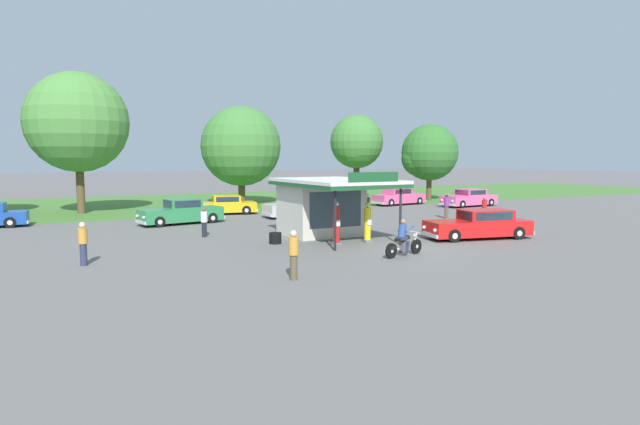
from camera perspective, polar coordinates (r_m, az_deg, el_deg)
ground_plane at (r=24.32m, az=8.54°, el=-3.94°), size 300.00×300.00×0.00m
grass_verge_strip at (r=51.44m, az=-11.74°, el=1.17°), size 120.00×24.00×0.01m
service_station_kiosk at (r=28.02m, az=0.44°, el=1.10°), size 4.49×7.08×3.51m
gas_pump_nearside at (r=25.17m, az=1.78°, el=-1.33°), size 0.44×0.44×2.09m
gas_pump_offside at (r=26.10m, az=5.18°, el=-1.21°), size 0.44×0.44×1.99m
motorcycle_with_rider at (r=22.50m, az=9.06°, el=-3.06°), size 2.25×0.82×1.58m
featured_classic_sedan at (r=28.34m, az=16.90°, el=-1.32°), size 5.82×3.02×1.49m
parked_car_back_row_far_right at (r=47.37m, az=8.55°, el=1.67°), size 5.38×2.33×1.51m
parked_car_back_row_left at (r=37.14m, az=-2.11°, el=0.62°), size 5.51×2.03×1.58m
parked_car_back_row_far_left at (r=34.30m, az=-14.81°, el=-0.01°), size 5.49×2.62×1.59m
parked_car_second_row_spare at (r=39.62m, az=-10.50°, el=0.75°), size 5.32×2.78×1.40m
parked_car_back_row_centre_right at (r=42.99m, az=2.01°, el=1.30°), size 5.66×2.77×1.50m
parked_car_back_row_centre at (r=47.10m, az=15.89°, el=1.49°), size 5.48×2.25×1.50m
bystander_admiring_sedan at (r=37.11m, az=13.58°, el=0.77°), size 0.37×0.37×1.71m
bystander_strolling_foreground at (r=22.18m, az=-24.35°, el=-3.00°), size 0.34×0.34×1.70m
bystander_chatting_near_pumps at (r=17.86m, az=-2.89°, el=-4.48°), size 0.34×0.34×1.72m
bystander_standing_back_lot at (r=28.23m, az=-12.48°, el=-0.97°), size 0.34×0.34×1.57m
bystander_leaning_by_kiosk at (r=36.79m, az=17.42°, el=0.47°), size 0.34×0.34×1.58m
tree_oak_left at (r=53.27m, az=11.60°, el=6.27°), size 5.59×5.57×7.50m
tree_oak_far_left at (r=43.33m, az=-24.85°, el=8.86°), size 7.39×7.39×10.49m
tree_oak_right at (r=54.01m, az=3.96°, el=7.49°), size 5.42×5.42×8.53m
tree_oak_far_right at (r=47.63m, az=-8.56°, el=7.00°), size 7.08×7.08×8.75m
spare_tire_stack at (r=25.61m, az=-4.88°, el=-2.79°), size 0.60×0.60×0.54m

